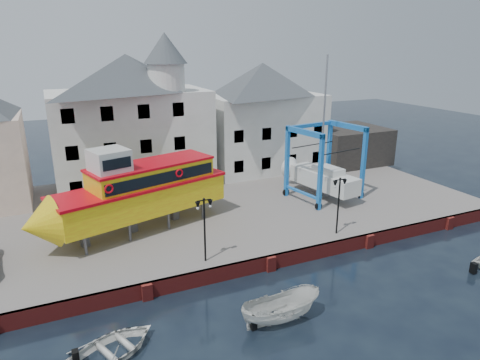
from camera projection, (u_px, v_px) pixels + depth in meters
name	position (u px, v px, depth m)	size (l,w,h in m)	color
ground	(270.00, 270.00, 27.70)	(140.00, 140.00, 0.00)	black
hardstanding	(211.00, 207.00, 37.11)	(44.00, 22.00, 1.00)	slate
quay_wall	(270.00, 263.00, 27.64)	(44.00, 0.47, 1.00)	maroon
building_white_main	(132.00, 120.00, 39.55)	(14.00, 8.30, 14.00)	white
building_white_right	(262.00, 117.00, 45.74)	(12.00, 8.00, 11.20)	white
shed_dark	(347.00, 145.00, 49.01)	(8.00, 7.00, 4.00)	black
lamp_post_left	(204.00, 214.00, 25.91)	(1.12, 0.32, 4.20)	black
lamp_post_right	(339.00, 192.00, 29.83)	(1.12, 0.32, 4.20)	black
tour_boat	(131.00, 193.00, 30.19)	(14.93, 7.54, 6.34)	#59595E
travel_lift	(318.00, 173.00, 38.14)	(6.34, 8.31, 12.22)	#1978BD
motorboat_a	(280.00, 321.00, 22.59)	(1.70, 4.51, 1.74)	silver
motorboat_d	(113.00, 355.00, 20.16)	(3.16, 4.43, 0.92)	silver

